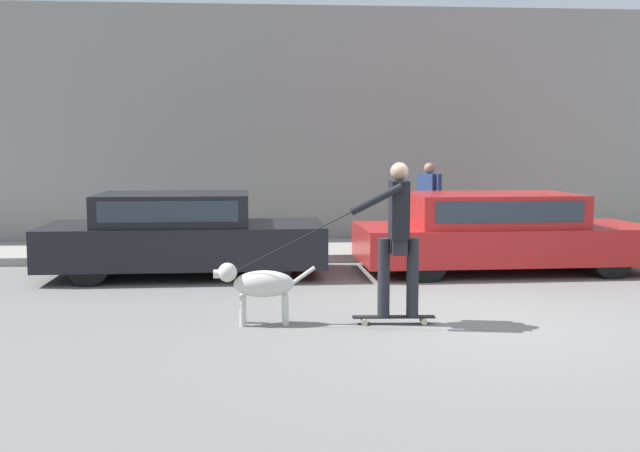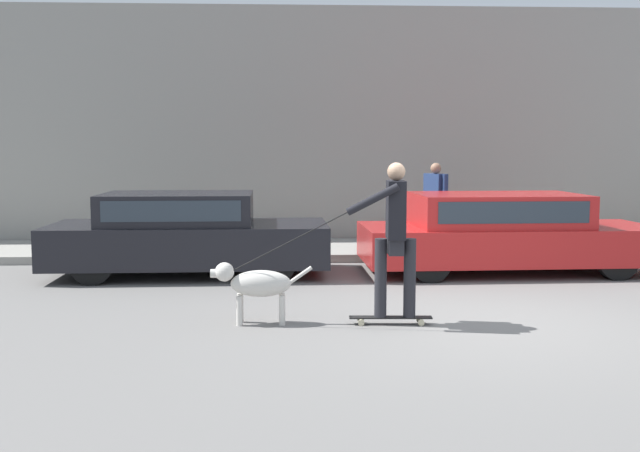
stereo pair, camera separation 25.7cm
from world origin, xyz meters
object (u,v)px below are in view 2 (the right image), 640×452
Objects in this scene: parked_car_0 at (187,235)px; dog at (256,284)px; pedestrian_with_bag at (435,202)px; skateboarder at (394,233)px; parked_car_1 at (504,234)px.

dog is (1.17, -3.25, -0.17)m from parked_car_0.
skateboarder is at bearing -133.02° from pedestrian_with_bag.
pedestrian_with_bag is at bearing -103.09° from skateboarder.
pedestrian_with_bag is (3.00, 5.09, 0.53)m from dog.
dog is 5.93m from pedestrian_with_bag.
dog is at bearing -71.17° from parked_car_0.
skateboarder is 5.40m from pedestrian_with_bag.
parked_car_1 is 4.07× the size of dog.
parked_car_0 reaches higher than parked_car_1.
parked_car_1 is at bearing -95.48° from pedestrian_with_bag.
parked_car_1 reaches higher than dog.
skateboarder is at bearing -52.31° from parked_car_0.
parked_car_1 is 4.95m from dog.
parked_car_0 is 2.74× the size of pedestrian_with_bag.
pedestrian_with_bag is (4.17, 1.84, 0.36)m from parked_car_0.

